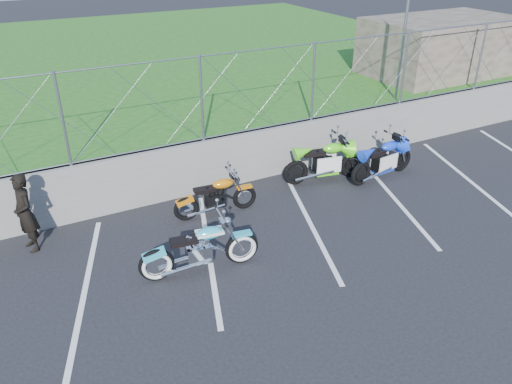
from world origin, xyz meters
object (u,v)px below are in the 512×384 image
cruiser_turquoise (201,250)px  sportbike_green (326,163)px  naked_orange (217,198)px  sportbike_blue (383,161)px  person_standing (25,213)px

cruiser_turquoise → sportbike_green: size_ratio=1.05×
naked_orange → sportbike_green: size_ratio=0.89×
sportbike_blue → naked_orange: bearing=170.0°
cruiser_turquoise → sportbike_blue: size_ratio=1.08×
naked_orange → sportbike_green: 3.12m
naked_orange → sportbike_blue: (4.50, -0.28, 0.06)m
cruiser_turquoise → person_standing: 3.58m
naked_orange → sportbike_blue: 4.51m
naked_orange → person_standing: person_standing is taller
sportbike_green → person_standing: 6.96m
cruiser_turquoise → person_standing: bearing=148.2°
sportbike_blue → cruiser_turquoise: bearing=-171.3°
sportbike_green → sportbike_blue: bearing=-10.6°
sportbike_blue → person_standing: person_standing is taller
cruiser_turquoise → naked_orange: size_ratio=1.17×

